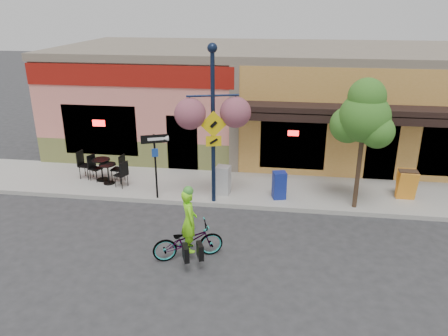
% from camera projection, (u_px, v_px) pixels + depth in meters
% --- Properties ---
extents(ground, '(90.00, 90.00, 0.00)m').
position_uv_depth(ground, '(252.00, 217.00, 13.69)').
color(ground, '#2D2D30').
rests_on(ground, ground).
extents(sidewalk, '(24.00, 3.00, 0.15)m').
position_uv_depth(sidewalk, '(257.00, 189.00, 15.52)').
color(sidewalk, '#9E9B93').
rests_on(sidewalk, ground).
extents(curb, '(24.00, 0.12, 0.15)m').
position_uv_depth(curb, '(254.00, 207.00, 14.18)').
color(curb, '#A8A59E').
rests_on(curb, ground).
extents(building, '(18.20, 8.20, 4.50)m').
position_uv_depth(building, '(267.00, 97.00, 19.83)').
color(building, '#E37F70').
rests_on(building, ground).
extents(bicycle, '(1.96, 1.33, 0.97)m').
position_uv_depth(bicycle, '(188.00, 241.00, 11.35)').
color(bicycle, maroon).
rests_on(bicycle, ground).
extents(cyclist_rider, '(0.61, 0.72, 1.68)m').
position_uv_depth(cyclist_rider, '(189.00, 229.00, 11.22)').
color(cyclist_rider, '#86FF1A').
rests_on(cyclist_rider, ground).
extents(lamp_post, '(1.73, 1.06, 5.07)m').
position_uv_depth(lamp_post, '(213.00, 127.00, 13.55)').
color(lamp_post, '#111C36').
rests_on(lamp_post, sidewalk).
extents(one_way_sign, '(0.86, 0.48, 2.22)m').
position_uv_depth(one_way_sign, '(156.00, 167.00, 14.27)').
color(one_way_sign, black).
rests_on(one_way_sign, sidewalk).
extents(cafe_set_left, '(1.87, 1.12, 1.06)m').
position_uv_depth(cafe_set_left, '(101.00, 167.00, 15.95)').
color(cafe_set_left, black).
rests_on(cafe_set_left, sidewalk).
extents(cafe_set_right, '(1.80, 1.35, 0.97)m').
position_uv_depth(cafe_set_right, '(108.00, 171.00, 15.65)').
color(cafe_set_right, black).
rests_on(cafe_set_right, sidewalk).
extents(newspaper_box_blue, '(0.50, 0.47, 0.93)m').
position_uv_depth(newspaper_box_blue, '(279.00, 185.00, 14.49)').
color(newspaper_box_blue, navy).
rests_on(newspaper_box_blue, sidewalk).
extents(newspaper_box_grey, '(0.52, 0.48, 0.99)m').
position_uv_depth(newspaper_box_grey, '(223.00, 180.00, 14.82)').
color(newspaper_box_grey, '#B7B7B7').
rests_on(newspaper_box_grey, sidewalk).
extents(street_tree, '(1.94, 1.94, 4.17)m').
position_uv_depth(street_tree, '(361.00, 145.00, 13.29)').
color(street_tree, '#3D7A26').
rests_on(street_tree, sidewalk).
extents(sandwich_board, '(0.61, 0.45, 1.00)m').
position_uv_depth(sandwich_board, '(408.00, 187.00, 14.29)').
color(sandwich_board, orange).
rests_on(sandwich_board, sidewalk).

